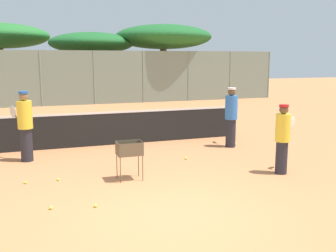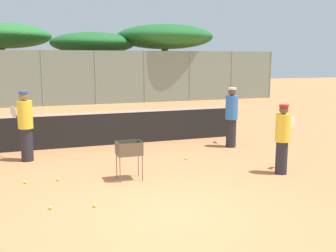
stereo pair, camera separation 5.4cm
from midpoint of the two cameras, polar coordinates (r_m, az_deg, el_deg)
name	(u,v)px [view 2 (the right image)]	position (r m, az deg, el deg)	size (l,w,h in m)	color
ground_plane	(170,216)	(7.04, 0.45, -12.91)	(80.00, 80.00, 0.00)	#D37F4C
tennis_net	(106,128)	(12.52, -8.90, -0.27)	(9.16, 0.10, 1.07)	#26592D
back_fence	(69,78)	(23.69, -14.07, 6.76)	(27.33, 0.08, 3.18)	gray
tree_0	(93,43)	(27.29, -10.75, 11.71)	(5.65, 5.65, 4.44)	brown
tree_2	(165,37)	(27.70, -0.43, 12.75)	(6.62, 6.62, 5.01)	brown
tree_3	(0,36)	(29.64, -23.13, 11.87)	(6.77, 6.77, 5.07)	brown
player_white_outfit	(25,125)	(11.06, -19.85, 0.12)	(0.62, 0.84, 1.87)	#26262D
player_red_cap	(231,116)	(12.24, 9.32, 1.37)	(0.53, 0.88, 1.84)	#26262D
player_yellow_shirt	(283,138)	(9.65, 16.45, -1.71)	(0.81, 0.55, 1.66)	#26262D
ball_cart	(129,151)	(8.89, -5.48, -3.70)	(0.56, 0.41, 0.88)	brown
tennis_ball_0	(186,158)	(10.75, 2.78, -4.70)	(0.07, 0.07, 0.07)	#D1E54C
tennis_ball_1	(25,182)	(9.26, -19.87, -7.67)	(0.07, 0.07, 0.07)	#D1E54C
tennis_ball_2	(95,205)	(7.53, -10.40, -11.27)	(0.07, 0.07, 0.07)	#D1E54C
tennis_ball_3	(127,155)	(11.14, -5.76, -4.21)	(0.07, 0.07, 0.07)	#D1E54C
tennis_ball_5	(50,208)	(7.62, -16.54, -11.27)	(0.07, 0.07, 0.07)	#D1E54C
tennis_ball_6	(58,179)	(9.25, -15.52, -7.46)	(0.07, 0.07, 0.07)	#D1E54C
tennis_ball_8	(236,144)	(12.68, 9.92, -2.59)	(0.07, 0.07, 0.07)	#D1E54C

